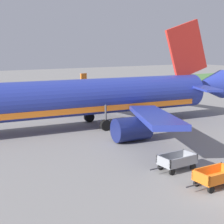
# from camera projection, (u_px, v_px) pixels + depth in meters

# --- Properties ---
(grass_strip) EXTENTS (220.00, 28.00, 0.06)m
(grass_strip) POSITION_uv_depth(u_px,v_px,m) (4.00, 94.00, 60.02)
(grass_strip) COLOR #518442
(grass_strip) RESTS_ON ground
(airplane) EXTENTS (37.66, 30.31, 11.34)m
(airplane) POSITION_uv_depth(u_px,v_px,m) (84.00, 98.00, 34.65)
(airplane) COLOR #28389E
(airplane) RESTS_ON ground
(baggage_cart_third_in_row) EXTENTS (3.57, 1.46, 1.07)m
(baggage_cart_third_in_row) POSITION_uv_depth(u_px,v_px,m) (215.00, 177.00, 20.19)
(baggage_cart_third_in_row) COLOR orange
(baggage_cart_third_in_row) RESTS_ON ground
(baggage_cart_fourth_in_row) EXTENTS (3.55, 1.40, 1.07)m
(baggage_cart_fourth_in_row) POSITION_uv_depth(u_px,v_px,m) (177.00, 161.00, 22.94)
(baggage_cart_fourth_in_row) COLOR gray
(baggage_cart_fourth_in_row) RESTS_ON ground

